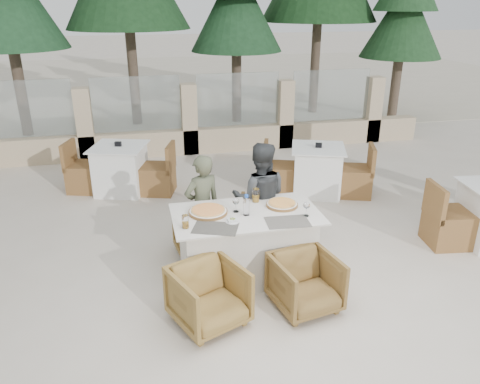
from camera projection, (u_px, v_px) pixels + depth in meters
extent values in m
plane|color=beige|center=(245.00, 279.00, 5.27)|extent=(80.00, 80.00, 0.00)
cube|color=beige|center=(160.00, 81.00, 17.88)|extent=(30.00, 16.00, 0.01)
cone|color=#204B28|center=(6.00, 8.00, 9.80)|extent=(2.42, 2.42, 5.50)
cone|color=#1E4625|center=(236.00, 18.00, 11.11)|extent=(2.20, 2.20, 5.00)
cone|color=#1F4723|center=(402.00, 29.00, 11.40)|extent=(1.98, 1.98, 4.50)
cube|color=#4E4B43|center=(215.00, 228.00, 4.73)|extent=(0.53, 0.44, 0.00)
cube|color=#625C54|center=(288.00, 222.00, 4.87)|extent=(0.47, 0.33, 0.00)
cylinder|color=orange|center=(208.00, 211.00, 5.06)|extent=(0.44, 0.44, 0.05)
cylinder|color=orange|center=(282.00, 204.00, 5.23)|extent=(0.46, 0.46, 0.05)
cylinder|color=#A7C0DC|center=(246.00, 205.00, 4.98)|extent=(0.07, 0.07, 0.24)
cylinder|color=orange|center=(185.00, 222.00, 4.72)|extent=(0.07, 0.07, 0.14)
cylinder|color=gold|center=(256.00, 195.00, 5.33)|extent=(0.09, 0.09, 0.16)
imported|color=olive|center=(200.00, 234.00, 5.69)|extent=(0.64, 0.65, 0.53)
imported|color=brown|center=(265.00, 225.00, 5.83)|extent=(0.89, 0.90, 0.64)
imported|color=olive|center=(209.00, 296.00, 4.46)|extent=(0.84, 0.85, 0.60)
imported|color=brown|center=(306.00, 283.00, 4.68)|extent=(0.72, 0.73, 0.57)
imported|color=#4F543D|center=(202.00, 206.00, 5.55)|extent=(0.54, 0.45, 1.28)
imported|color=#36393B|center=(260.00, 198.00, 5.62)|extent=(0.78, 0.67, 1.40)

